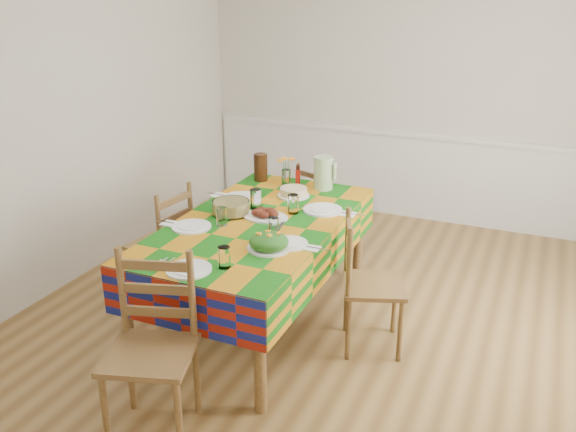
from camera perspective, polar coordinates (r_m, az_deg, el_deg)
The scene contains 22 objects.
room at distance 4.03m, azimuth 4.10°, elevation 6.24°, with size 4.58×5.08×2.78m.
wainscot at distance 6.57m, azimuth 11.26°, elevation 3.98°, with size 4.41×0.06×0.92m.
dining_table at distance 4.34m, azimuth -2.78°, elevation -1.56°, with size 1.10×2.05×0.80m.
setting_near_head at distance 3.63m, azimuth -8.18°, elevation -4.53°, with size 0.44×0.30×0.13m.
setting_left_near at distance 4.24m, azimuth -8.10°, elevation -0.63°, with size 0.50×0.30×0.13m.
setting_left_far at distance 4.67m, azimuth -4.00°, elevation 1.69°, with size 0.55×0.33×0.15m.
setting_right_near at distance 3.97m, azimuth -0.38°, elevation -1.98°, with size 0.47×0.27×0.12m.
setting_right_far at distance 4.47m, azimuth 2.35°, elevation 0.78°, with size 0.55×0.32×0.14m.
meat_platter at distance 4.36m, azimuth -2.16°, elevation 0.16°, with size 0.34×0.24×0.07m.
salad_platter at distance 3.85m, azimuth -1.80°, elevation -2.48°, with size 0.28×0.28×0.12m.
pasta_bowl at distance 4.44m, azimuth -5.36°, elevation 0.81°, with size 0.28×0.28×0.10m.
cake at distance 4.79m, azimuth 0.52°, elevation 2.24°, with size 0.25×0.25×0.07m.
serving_utensils at distance 4.15m, azimuth -1.37°, elevation -1.25°, with size 0.16×0.35×0.01m.
flower_vase at distance 5.06m, azimuth -0.19°, elevation 4.08°, with size 0.15×0.12×0.24m.
hot_sauce at distance 5.03m, azimuth 0.93°, elevation 3.81°, with size 0.04×0.04×0.17m, color red.
green_pitcher at distance 4.94m, azimuth 3.34°, elevation 4.05°, with size 0.16×0.16×0.27m, color #9FC188.
tea_pitcher at distance 5.16m, azimuth -2.57°, elevation 4.58°, with size 0.12×0.12×0.23m, color #321A0B.
name_card at distance 3.55m, azimuth -9.60°, elevation -5.56°, with size 0.09×0.03×0.02m, color white.
chair_near at distance 3.47m, azimuth -12.60°, elevation -12.05°, with size 0.57×0.56×1.05m.
chair_far at distance 5.56m, azimuth 3.05°, elevation 0.54°, with size 0.49×0.48×0.87m.
chair_left at distance 4.83m, azimuth -11.53°, elevation -2.67°, with size 0.45×0.47×0.95m.
chair_right at distance 4.16m, azimuth 7.45°, elevation -6.38°, with size 0.52×0.54×0.96m.
Camera 1 is at (1.29, -3.67, 2.39)m, focal length 38.00 mm.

